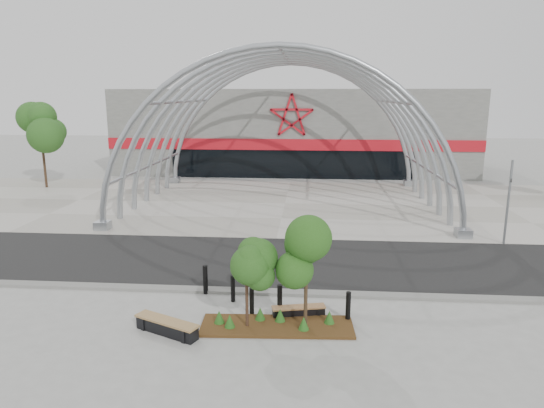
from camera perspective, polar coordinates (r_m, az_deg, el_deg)
The scene contains 18 objects.
ground at distance 19.39m, azimuth -0.96°, elevation -10.16°, with size 140.00×140.00×0.00m, color gray.
road at distance 22.63m, azimuth -0.10°, elevation -6.69°, with size 140.00×7.00×0.02m, color black.
forecourt at distance 34.15m, azimuth 1.54°, elevation 0.05°, with size 60.00×17.00×0.04m, color #9E998E.
kerb at distance 19.13m, azimuth -1.03°, elevation -10.29°, with size 60.00×0.50×0.12m, color slate.
arena_building at distance 51.36m, azimuth 2.66°, elevation 8.82°, with size 34.00×15.24×8.00m.
vault_canopy at distance 34.15m, azimuth 1.54°, elevation 0.05°, with size 20.80×15.80×20.36m.
planting_bed at distance 16.56m, azimuth 0.36°, elevation -13.89°, with size 5.11×1.80×0.53m.
signal_pole at distance 27.27m, azimuth 26.04°, elevation 0.34°, with size 0.27×0.62×4.37m.
street_tree_0 at distance 15.65m, azimuth -3.03°, elevation -6.76°, with size 1.42×1.42×3.24m.
street_tree_1 at distance 15.50m, azimuth 4.07°, elevation -6.19°, with size 1.49×1.49×3.52m.
bench_0 at distance 16.46m, azimuth -12.27°, elevation -13.95°, with size 2.32×1.44×0.49m.
bench_1 at distance 17.25m, azimuth 3.15°, elevation -12.54°, with size 1.90×0.79×0.39m.
bollard_0 at distance 19.08m, azimuth -7.84°, elevation -8.81°, with size 0.18×0.18×1.15m, color black.
bollard_1 at distance 17.23m, azimuth -2.40°, elevation -11.39°, with size 0.16×0.16×1.02m, color black.
bollard_2 at distance 18.33m, azimuth -4.62°, elevation -9.88°, with size 0.16×0.16×1.02m, color black.
bollard_3 at distance 17.21m, azimuth 0.91°, elevation -11.23°, with size 0.18×0.18×1.11m, color black.
bollard_4 at distance 16.97m, azimuth 8.95°, elevation -11.85°, with size 0.17×0.17×1.06m, color black.
bg_tree_0 at distance 43.67m, azimuth -25.54°, elevation 7.75°, with size 3.00×3.00×6.45m.
Camera 1 is at (1.74, -17.76, 7.58)m, focal length 32.00 mm.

